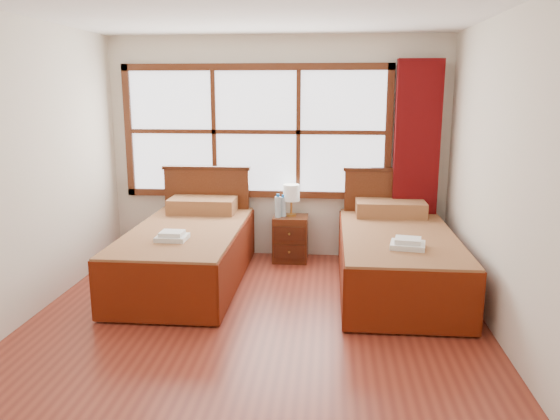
{
  "coord_description": "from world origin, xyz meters",
  "views": [
    {
      "loc": [
        0.62,
        -4.2,
        1.99
      ],
      "look_at": [
        0.17,
        0.7,
        0.9
      ],
      "focal_mm": 35.0,
      "sensor_mm": 36.0,
      "label": 1
    }
  ],
  "objects": [
    {
      "name": "floor",
      "position": [
        0.0,
        0.0,
        0.0
      ],
      "size": [
        4.5,
        4.5,
        0.0
      ],
      "primitive_type": "plane",
      "color": "maroon",
      "rests_on": "ground"
    },
    {
      "name": "ceiling",
      "position": [
        0.0,
        0.0,
        2.6
      ],
      "size": [
        4.5,
        4.5,
        0.0
      ],
      "primitive_type": "plane",
      "rotation": [
        3.14,
        0.0,
        0.0
      ],
      "color": "white",
      "rests_on": "wall_back"
    },
    {
      "name": "wall_back",
      "position": [
        0.0,
        2.25,
        1.3
      ],
      "size": [
        4.0,
        0.0,
        4.0
      ],
      "primitive_type": "plane",
      "rotation": [
        1.57,
        0.0,
        0.0
      ],
      "color": "silver",
      "rests_on": "floor"
    },
    {
      "name": "wall_left",
      "position": [
        -2.0,
        0.0,
        1.3
      ],
      "size": [
        0.0,
        4.5,
        4.5
      ],
      "primitive_type": "plane",
      "rotation": [
        1.57,
        0.0,
        1.57
      ],
      "color": "silver",
      "rests_on": "floor"
    },
    {
      "name": "wall_right",
      "position": [
        2.0,
        0.0,
        1.3
      ],
      "size": [
        0.0,
        4.5,
        4.5
      ],
      "primitive_type": "plane",
      "rotation": [
        1.57,
        0.0,
        -1.57
      ],
      "color": "silver",
      "rests_on": "floor"
    },
    {
      "name": "window",
      "position": [
        -0.25,
        2.21,
        1.5
      ],
      "size": [
        3.16,
        0.06,
        1.56
      ],
      "color": "white",
      "rests_on": "wall_back"
    },
    {
      "name": "curtain",
      "position": [
        1.6,
        2.11,
        1.17
      ],
      "size": [
        0.5,
        0.16,
        2.3
      ],
      "primitive_type": "cube",
      "color": "#5D090A",
      "rests_on": "wall_back"
    },
    {
      "name": "bed_left",
      "position": [
        -0.84,
        1.2,
        0.33
      ],
      "size": [
        1.12,
        2.18,
        1.09
      ],
      "color": "#3D1A0C",
      "rests_on": "floor"
    },
    {
      "name": "bed_right",
      "position": [
        1.32,
        1.2,
        0.34
      ],
      "size": [
        1.13,
        2.19,
        1.1
      ],
      "color": "#3D1A0C",
      "rests_on": "floor"
    },
    {
      "name": "nightstand",
      "position": [
        0.18,
        1.99,
        0.27
      ],
      "size": [
        0.4,
        0.4,
        0.54
      ],
      "color": "#532512",
      "rests_on": "floor"
    },
    {
      "name": "towels_left",
      "position": [
        -0.86,
        0.7,
        0.62
      ],
      "size": [
        0.29,
        0.26,
        0.08
      ],
      "rotation": [
        0.0,
        0.0,
        -0.02
      ],
      "color": "white",
      "rests_on": "bed_left"
    },
    {
      "name": "towels_right",
      "position": [
        1.34,
        0.62,
        0.63
      ],
      "size": [
        0.35,
        0.32,
        0.09
      ],
      "rotation": [
        0.0,
        0.0,
        -0.18
      ],
      "color": "white",
      "rests_on": "bed_right"
    },
    {
      "name": "lamp",
      "position": [
        0.18,
        2.03,
        0.8
      ],
      "size": [
        0.19,
        0.19,
        0.37
      ],
      "color": "#C28B3E",
      "rests_on": "nightstand"
    },
    {
      "name": "bottle_near",
      "position": [
        0.03,
        1.94,
        0.66
      ],
      "size": [
        0.07,
        0.07,
        0.28
      ],
      "color": "silver",
      "rests_on": "nightstand"
    },
    {
      "name": "bottle_far",
      "position": [
        0.09,
        1.99,
        0.66
      ],
      "size": [
        0.07,
        0.07,
        0.26
      ],
      "color": "silver",
      "rests_on": "nightstand"
    }
  ]
}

